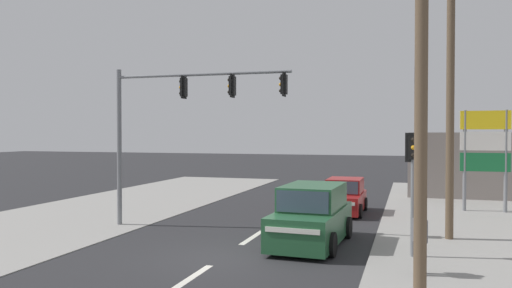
% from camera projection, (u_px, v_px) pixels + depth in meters
% --- Properties ---
extents(ground_plane, '(140.00, 140.00, 0.00)m').
position_uv_depth(ground_plane, '(221.00, 258.00, 14.09)').
color(ground_plane, '#28282B').
extents(lane_dash_near, '(0.20, 2.40, 0.01)m').
position_uv_depth(lane_dash_near, '(191.00, 278.00, 12.18)').
color(lane_dash_near, silver).
rests_on(lane_dash_near, ground).
extents(lane_dash_mid, '(0.20, 2.40, 0.01)m').
position_uv_depth(lane_dash_mid, '(253.00, 237.00, 16.96)').
color(lane_dash_mid, silver).
rests_on(lane_dash_mid, ground).
extents(lane_dash_far, '(0.20, 2.40, 0.01)m').
position_uv_depth(lane_dash_far, '(287.00, 215.00, 21.74)').
color(lane_dash_far, silver).
rests_on(lane_dash_far, ground).
extents(kerb_left_verge, '(8.00, 40.00, 0.02)m').
position_uv_depth(kerb_left_verge, '(62.00, 220.00, 20.42)').
color(kerb_left_verge, gray).
rests_on(kerb_left_verge, ground).
extents(utility_pole_foreground_right, '(3.77, 0.63, 10.02)m').
position_uv_depth(utility_pole_foreground_right, '(415.00, 42.00, 10.03)').
color(utility_pole_foreground_right, brown).
rests_on(utility_pole_foreground_right, ground).
extents(utility_pole_midground_right, '(1.80, 0.26, 10.80)m').
position_uv_depth(utility_pole_midground_right, '(451.00, 70.00, 16.51)').
color(utility_pole_midground_right, brown).
rests_on(utility_pole_midground_right, ground).
extents(traffic_signal_mast, '(6.89, 0.49, 6.00)m').
position_uv_depth(traffic_signal_mast, '(175.00, 112.00, 18.54)').
color(traffic_signal_mast, slate).
rests_on(traffic_signal_mast, ground).
extents(pedestal_signal_right_kerb, '(0.44, 0.29, 3.56)m').
position_uv_depth(pedestal_signal_right_kerb, '(413.00, 173.00, 14.19)').
color(pedestal_signal_right_kerb, slate).
rests_on(pedestal_signal_right_kerb, ground).
extents(shopping_plaza_sign, '(2.10, 0.16, 4.60)m').
position_uv_depth(shopping_plaza_sign, '(485.00, 146.00, 22.43)').
color(shopping_plaza_sign, slate).
rests_on(shopping_plaza_sign, ground).
extents(suv_kerbside_parked, '(2.22, 4.61, 1.90)m').
position_uv_depth(suv_kerbside_parked, '(312.00, 217.00, 15.89)').
color(suv_kerbside_parked, '#235633').
rests_on(suv_kerbside_parked, ground).
extents(hatchback_oncoming_near, '(1.81, 3.66, 1.53)m').
position_uv_depth(hatchback_oncoming_near, '(344.00, 197.00, 22.18)').
color(hatchback_oncoming_near, maroon).
rests_on(hatchback_oncoming_near, ground).
extents(pedestrian_at_kerb, '(0.39, 0.48, 1.63)m').
position_uv_depth(pedestrian_at_kerb, '(420.00, 238.00, 12.40)').
color(pedestrian_at_kerb, '#232838').
rests_on(pedestrian_at_kerb, ground).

